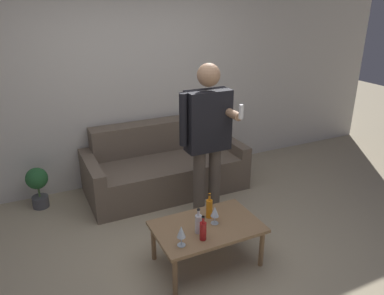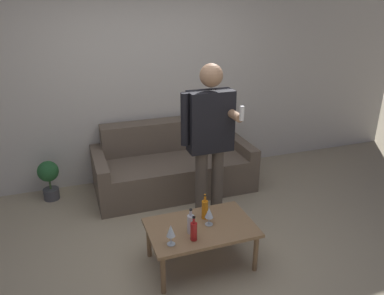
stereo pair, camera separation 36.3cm
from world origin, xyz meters
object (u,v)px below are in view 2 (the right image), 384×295
(coffee_table, at_px, (201,230))
(bottle_orange, at_px, (191,223))
(couch, at_px, (172,165))
(person_standing_front, at_px, (210,134))

(coffee_table, distance_m, bottle_orange, 0.19)
(couch, distance_m, coffee_table, 1.58)
(couch, height_order, bottle_orange, couch)
(couch, relative_size, coffee_table, 2.06)
(coffee_table, xyz_separation_m, bottle_orange, (-0.12, -0.06, 0.14))
(couch, relative_size, person_standing_front, 1.14)
(couch, height_order, person_standing_front, person_standing_front)
(bottle_orange, xyz_separation_m, person_standing_front, (0.46, 0.72, 0.52))
(coffee_table, relative_size, person_standing_front, 0.55)
(bottle_orange, bearing_deg, person_standing_front, 57.76)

